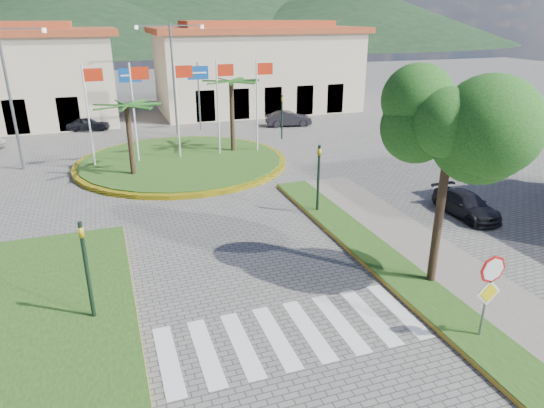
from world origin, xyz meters
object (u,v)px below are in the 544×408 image
object	(u,v)px
car_side_right	(466,204)
stop_sign	(490,284)
deciduous_tree	(450,133)
car_dark_a	(88,123)
roundabout_island	(182,161)
car_dark_b	(289,119)

from	to	relation	value
car_side_right	stop_sign	bearing A→B (deg)	-127.54
deciduous_tree	car_dark_a	bearing A→B (deg)	110.68
roundabout_island	car_side_right	world-z (taller)	roundabout_island
deciduous_tree	car_dark_a	size ratio (longest dim) A/B	2.06
roundabout_island	car_side_right	size ratio (longest dim) A/B	3.53
deciduous_tree	car_side_right	distance (m)	8.34
car_dark_b	car_dark_a	bearing A→B (deg)	85.11
stop_sign	deciduous_tree	xyz separation A→B (m)	(0.60, 3.04, 3.38)
roundabout_island	car_side_right	bearing A→B (deg)	-49.30
roundabout_island	car_dark_b	bearing A→B (deg)	38.48
car_dark_a	car_side_right	distance (m)	29.11
car_side_right	car_dark_b	bearing A→B (deg)	91.64
roundabout_island	deciduous_tree	world-z (taller)	deciduous_tree
car_dark_b	car_side_right	bearing A→B (deg)	-169.31
stop_sign	car_dark_a	bearing A→B (deg)	107.88
car_side_right	deciduous_tree	bearing A→B (deg)	-138.95
roundabout_island	car_dark_b	distance (m)	12.88
stop_sign	car_dark_b	world-z (taller)	stop_sign
stop_sign	deciduous_tree	distance (m)	4.59
car_dark_a	car_dark_b	bearing A→B (deg)	-94.73
deciduous_tree	car_side_right	size ratio (longest dim) A/B	1.89
deciduous_tree	car_dark_b	xyz separation A→B (m)	(4.58, 25.01, -4.57)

